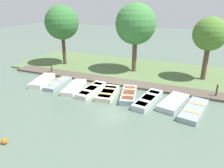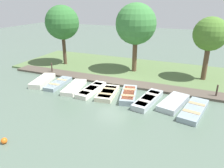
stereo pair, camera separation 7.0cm
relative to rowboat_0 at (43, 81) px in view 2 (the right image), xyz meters
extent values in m
plane|color=#566B5B|center=(-1.36, 6.05, -0.22)|extent=(80.00, 80.00, 0.00)
cube|color=#567042|center=(-6.36, 6.05, -0.14)|extent=(8.00, 24.00, 0.15)
cube|color=#51473D|center=(-2.52, 6.05, -0.13)|extent=(1.52, 21.33, 0.18)
cube|color=silver|center=(0.00, 0.00, -0.01)|extent=(3.13, 1.69, 0.41)
cube|color=#994C33|center=(0.00, 0.00, 0.18)|extent=(2.56, 1.34, 0.03)
cube|color=beige|center=(0.55, 0.13, 0.21)|extent=(0.51, 1.00, 0.03)
cube|color=beige|center=(-0.55, -0.13, 0.21)|extent=(0.51, 1.00, 0.03)
cube|color=#8C9EA8|center=(-0.07, 1.56, -0.07)|extent=(3.01, 1.16, 0.30)
cube|color=#4C709E|center=(-0.07, 1.56, 0.07)|extent=(2.46, 0.91, 0.02)
cube|color=tan|center=(0.49, 1.60, 0.10)|extent=(0.35, 0.92, 0.03)
cube|color=tan|center=(-0.63, 1.53, 0.10)|extent=(0.35, 0.92, 0.03)
cube|color=silver|center=(0.10, 3.22, -0.06)|extent=(3.16, 1.51, 0.32)
cube|color=teal|center=(0.10, 3.22, 0.09)|extent=(2.58, 1.20, 0.03)
cube|color=beige|center=(0.66, 3.31, 0.11)|extent=(0.45, 0.98, 0.03)
cube|color=beige|center=(-0.47, 3.12, 0.11)|extent=(0.45, 0.98, 0.03)
cube|color=silver|center=(0.07, 4.76, -0.05)|extent=(3.24, 1.11, 0.33)
cube|color=#994C33|center=(0.07, 4.76, 0.10)|extent=(2.65, 0.88, 0.03)
cube|color=beige|center=(0.68, 4.73, 0.13)|extent=(0.36, 0.89, 0.03)
cube|color=beige|center=(-0.53, 4.79, 0.13)|extent=(0.36, 0.89, 0.03)
cube|color=beige|center=(0.17, 6.17, -0.05)|extent=(2.83, 1.52, 0.33)
cube|color=beige|center=(0.17, 6.17, 0.10)|extent=(2.32, 1.20, 0.03)
cube|color=tan|center=(0.68, 6.24, 0.13)|extent=(0.41, 1.12, 0.03)
cube|color=tan|center=(-0.34, 6.11, 0.13)|extent=(0.41, 1.12, 0.03)
cube|color=#8C9EA8|center=(-0.10, 7.75, -0.02)|extent=(3.16, 1.70, 0.40)
cube|color=#994C33|center=(-0.10, 7.75, 0.17)|extent=(2.58, 1.35, 0.03)
cube|color=tan|center=(0.46, 7.88, 0.19)|extent=(0.51, 1.00, 0.03)
cube|color=tan|center=(-0.65, 7.62, 0.19)|extent=(0.51, 1.00, 0.03)
cube|color=#B2BCC1|center=(0.19, 9.26, -0.03)|extent=(3.50, 1.50, 0.38)
cube|color=teal|center=(0.19, 9.26, 0.15)|extent=(2.86, 1.19, 0.03)
cube|color=beige|center=(0.82, 9.16, 0.18)|extent=(0.48, 0.93, 0.03)
cube|color=beige|center=(-0.45, 9.36, 0.18)|extent=(0.48, 0.93, 0.03)
cube|color=#B2BCC1|center=(-0.08, 10.96, -0.03)|extent=(3.20, 1.87, 0.37)
cube|color=#994C33|center=(-0.08, 10.96, 0.14)|extent=(2.61, 1.48, 0.03)
cube|color=beige|center=(0.47, 10.83, 0.17)|extent=(0.55, 1.15, 0.03)
cube|color=beige|center=(-0.64, 11.09, 0.17)|extent=(0.55, 1.15, 0.03)
cube|color=#8C9EA8|center=(0.47, 12.30, -0.05)|extent=(3.58, 1.74, 0.34)
cube|color=#994C33|center=(0.47, 12.30, 0.11)|extent=(2.93, 1.38, 0.03)
cube|color=tan|center=(1.11, 12.18, 0.13)|extent=(0.53, 1.08, 0.03)
cube|color=tan|center=(-0.17, 12.42, 0.13)|extent=(0.53, 1.08, 0.03)
cylinder|color=#47382D|center=(-2.43, -0.84, 0.27)|extent=(0.12, 0.12, 0.98)
sphere|color=#47382D|center=(-2.43, -0.84, 0.79)|extent=(0.11, 0.11, 0.11)
cylinder|color=#47382D|center=(-2.43, 13.64, 0.27)|extent=(0.12, 0.12, 0.98)
sphere|color=#47382D|center=(-2.43, 13.64, 0.79)|extent=(0.11, 0.11, 0.11)
sphere|color=orange|center=(7.52, 3.78, -0.06)|extent=(0.31, 0.31, 0.31)
cylinder|color=#4C3828|center=(-5.31, -1.28, 1.56)|extent=(0.36, 0.36, 3.56)
sphere|color=#337033|center=(-5.31, -1.28, 4.28)|extent=(3.42, 3.42, 3.42)
cylinder|color=brown|center=(-5.82, 6.35, 1.58)|extent=(0.44, 0.44, 3.60)
sphere|color=#3D7F3D|center=(-5.82, 6.35, 4.40)|extent=(3.72, 3.72, 3.72)
cylinder|color=brown|center=(-5.91, 12.66, 1.45)|extent=(0.42, 0.42, 3.32)
sphere|color=#4C7A2D|center=(-5.91, 12.66, 3.86)|extent=(2.75, 2.75, 2.75)
camera|label=1|loc=(13.83, 12.22, 6.56)|focal=35.00mm
camera|label=2|loc=(13.80, 12.29, 6.56)|focal=35.00mm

